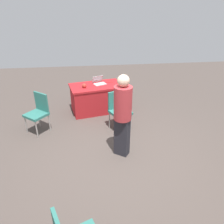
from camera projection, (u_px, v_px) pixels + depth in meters
name	position (u px, v px, depth m)	size (l,w,h in m)	color
ground_plane	(120.00, 157.00, 4.33)	(14.40, 14.40, 0.00)	#4C423D
table_foreground	(97.00, 98.00, 6.05)	(1.56, 1.07, 0.77)	#AD1E23
chair_tucked_left	(119.00, 108.00, 5.12)	(0.59, 0.59, 0.94)	#9E9993
chair_tucked_right	(38.00, 111.00, 4.99)	(0.62, 0.62, 0.95)	#9E9993
person_attendee_standing	(123.00, 113.00, 4.01)	(0.47, 0.47, 1.69)	#26262D
laptop_silver	(99.00, 82.00, 5.96)	(0.40, 0.39, 0.21)	silver
yarn_ball	(84.00, 86.00, 5.67)	(0.12, 0.12, 0.12)	#B2382D
scissors_red	(110.00, 82.00, 6.10)	(0.18, 0.04, 0.01)	red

